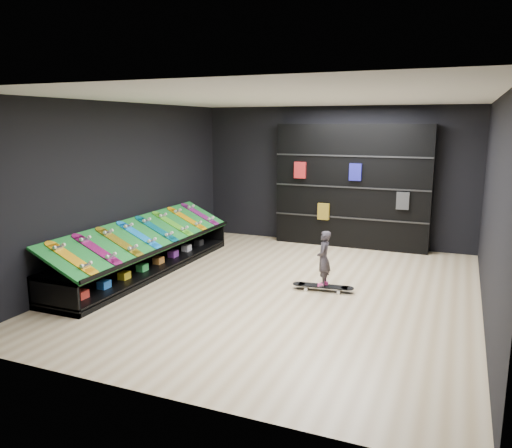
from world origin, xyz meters
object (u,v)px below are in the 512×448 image
at_px(floor_skateboard, 323,288).
at_px(child, 323,269).
at_px(display_rack, 147,258).
at_px(back_shelving, 352,186).

bearing_deg(floor_skateboard, child, 0.00).
bearing_deg(display_rack, back_shelving, 48.15).
distance_m(back_shelving, floor_skateboard, 3.38).
bearing_deg(child, floor_skateboard, 0.00).
relative_size(display_rack, floor_skateboard, 4.59).
bearing_deg(display_rack, floor_skateboard, 3.44).
bearing_deg(back_shelving, floor_skateboard, -85.64).
xyz_separation_m(display_rack, child, (3.21, 0.19, 0.11)).
xyz_separation_m(display_rack, back_shelving, (2.97, 3.32, 1.06)).
xyz_separation_m(back_shelving, floor_skateboard, (0.24, -3.13, -1.26)).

